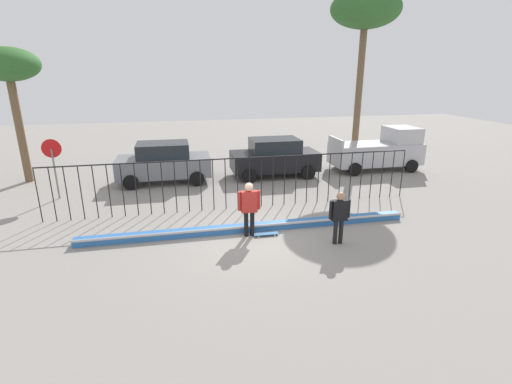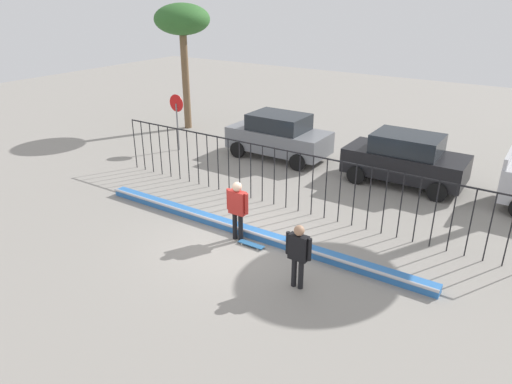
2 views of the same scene
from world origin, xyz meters
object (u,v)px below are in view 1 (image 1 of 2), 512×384
palm_tree_short (8,68)px  parked_car_gray (164,162)px  stop_sign (53,161)px  skateboarder (249,205)px  skateboard (266,234)px  parked_car_black (275,157)px  camera_operator (339,213)px  pickup_truck (379,150)px  palm_tree_tall (365,12)px

palm_tree_short → parked_car_gray: bearing=-13.3°
stop_sign → skateboarder: bearing=-37.1°
stop_sign → skateboard: bearing=-35.7°
skateboarder → parked_car_black: size_ratio=0.42×
skateboard → camera_operator: bearing=-9.4°
skateboard → pickup_truck: 10.67m
camera_operator → palm_tree_short: 15.70m
parked_car_black → palm_tree_short: bearing=169.5°
skateboarder → camera_operator: (2.57, -1.14, -0.07)m
stop_sign → palm_tree_short: 5.18m
skateboard → stop_sign: 9.47m
parked_car_gray → stop_sign: 4.62m
palm_tree_short → stop_sign: bearing=-55.4°
skateboard → parked_car_black: (2.11, 6.98, 0.91)m
camera_operator → pickup_truck: (5.89, 8.11, 0.03)m
skateboarder → pickup_truck: bearing=33.3°
parked_car_gray → palm_tree_tall: size_ratio=0.47×
pickup_truck → palm_tree_short: 18.18m
skateboard → palm_tree_tall: bearing=67.4°
parked_car_black → palm_tree_tall: 8.83m
stop_sign → palm_tree_tall: bearing=12.2°
palm_tree_short → skateboarder: bearing=-42.5°
palm_tree_tall → pickup_truck: bearing=-67.0°
palm_tree_short → palm_tree_tall: bearing=0.5°
skateboard → stop_sign: stop_sign is taller
skateboard → palm_tree_tall: palm_tree_tall is taller
skateboarder → parked_car_gray: size_ratio=0.42×
parked_car_black → stop_sign: bearing=-174.1°
camera_operator → stop_sign: (-9.62, 6.47, 0.61)m
skateboarder → palm_tree_short: 13.11m
skateboard → palm_tree_short: size_ratio=0.13×
palm_tree_tall → palm_tree_short: (-16.96, -0.14, -2.74)m
pickup_truck → stop_sign: (-15.51, -1.63, 0.58)m
parked_car_gray → stop_sign: size_ratio=1.72×
skateboard → parked_car_gray: parked_car_gray is taller
pickup_truck → palm_tree_short: size_ratio=0.77×
camera_operator → palm_tree_tall: bearing=-98.7°
pickup_truck → palm_tree_tall: 7.12m
skateboard → palm_tree_tall: 13.78m
parked_car_gray → palm_tree_short: 7.84m
palm_tree_tall → parked_car_gray: bearing=-171.1°
skateboard → pickup_truck: bearing=59.1°
parked_car_gray → pickup_truck: (11.22, 0.08, 0.06)m
skateboarder → palm_tree_tall: (7.79, 8.55, 6.87)m
skateboarder → palm_tree_tall: 13.45m
parked_car_black → palm_tree_short: palm_tree_short is taller
parked_car_gray → camera_operator: bearing=-60.8°
parked_car_black → stop_sign: 9.84m
skateboarder → stop_sign: 8.87m
parked_car_gray → stop_sign: bearing=-164.5°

